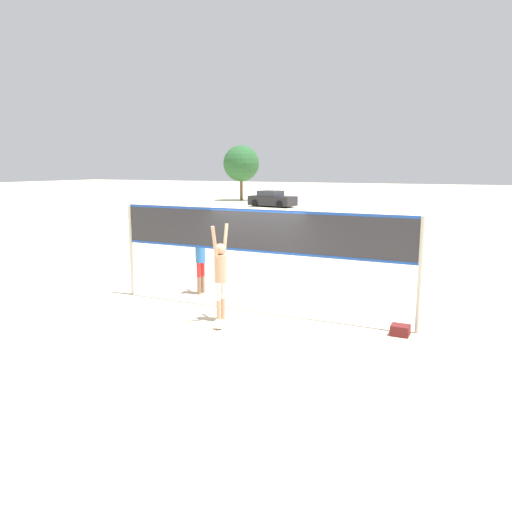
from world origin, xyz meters
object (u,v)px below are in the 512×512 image
at_px(player_spiker, 220,270).
at_px(player_blocker, 200,253).
at_px(gear_bag, 400,330).
at_px(tree_left_cluster, 241,164).
at_px(parked_car_mid, 272,199).
at_px(volleyball, 218,324).
at_px(volleyball_net, 256,237).

distance_m(player_spiker, player_blocker, 2.60).
relative_size(gear_bag, tree_left_cluster, 0.07).
xyz_separation_m(player_blocker, parked_car_mid, (-10.97, 29.55, -0.51)).
height_order(volleyball, parked_car_mid, parked_car_mid).
bearing_deg(tree_left_cluster, parked_car_mid, -45.14).
bearing_deg(volleyball_net, gear_bag, -4.81).
relative_size(player_blocker, tree_left_cluster, 0.38).
relative_size(volleyball_net, tree_left_cluster, 1.34).
bearing_deg(volleyball, tree_left_cluster, 116.81).
bearing_deg(tree_left_cluster, volleyball_net, -62.02).
distance_m(player_spiker, volleyball, 1.27).
distance_m(player_spiker, gear_bag, 4.17).
distance_m(gear_bag, tree_left_cluster, 44.11).
height_order(volleyball_net, player_spiker, volleyball_net).
bearing_deg(volleyball_net, player_blocker, 157.49).
bearing_deg(tree_left_cluster, player_spiker, -63.16).
xyz_separation_m(player_blocker, gear_bag, (5.71, -1.19, -1.06)).
xyz_separation_m(volleyball_net, gear_bag, (3.55, -0.30, -1.75)).
bearing_deg(player_blocker, gear_bag, 78.20).
xyz_separation_m(player_spiker, gear_bag, (3.96, 0.73, -1.08)).
bearing_deg(gear_bag, volleyball_net, 175.19).
relative_size(player_spiker, parked_car_mid, 0.50).
bearing_deg(gear_bag, volleyball, -160.03).
height_order(player_spiker, parked_car_mid, player_spiker).
bearing_deg(player_spiker, volleyball_net, -21.76).
height_order(volleyball, gear_bag, gear_bag).
height_order(player_blocker, tree_left_cluster, tree_left_cluster).
distance_m(volleyball_net, gear_bag, 3.97).
bearing_deg(player_blocker, volleyball, 38.71).
height_order(volleyball_net, parked_car_mid, volleyball_net).
bearing_deg(gear_bag, player_spiker, -169.54).
distance_m(volleyball, gear_bag, 3.91).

